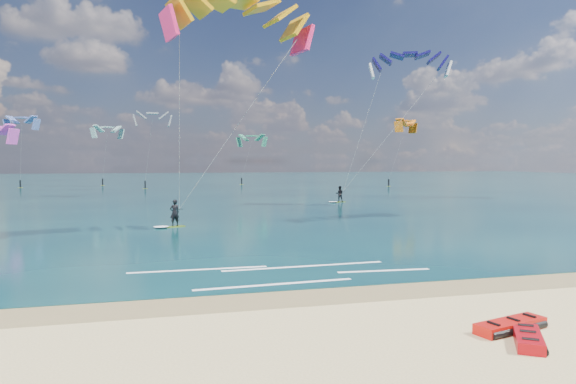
% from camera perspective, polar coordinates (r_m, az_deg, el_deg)
% --- Properties ---
extents(ground, '(320.00, 320.00, 0.00)m').
position_cam_1_polar(ground, '(55.21, -8.29, -1.73)').
color(ground, tan).
rests_on(ground, ground).
extents(wet_sand_strip, '(320.00, 2.40, 0.01)m').
position_cam_1_polar(wet_sand_strip, '(19.23, 3.51, -11.47)').
color(wet_sand_strip, olive).
rests_on(wet_sand_strip, ground).
extents(sea, '(320.00, 200.00, 0.04)m').
position_cam_1_polar(sea, '(118.93, -11.50, 1.00)').
color(sea, '#082730').
rests_on(sea, ground).
extents(packed_kite_left, '(2.76, 1.61, 0.36)m').
position_cam_1_polar(packed_kite_left, '(16.84, 23.47, -13.95)').
color(packed_kite_left, red).
rests_on(packed_kite_left, ground).
extents(packed_kite_right, '(1.95, 2.24, 0.36)m').
position_cam_1_polar(packed_kite_right, '(15.88, 25.11, -15.05)').
color(packed_kite_right, '#A9070D').
rests_on(packed_kite_right, ground).
extents(kitesurfer_main, '(13.27, 7.47, 17.61)m').
position_cam_1_polar(kitesurfer_main, '(36.86, -8.79, 10.05)').
color(kitesurfer_main, '#A4DB19').
rests_on(kitesurfer_main, sea).
extents(kitesurfer_far, '(13.82, 8.79, 18.55)m').
position_cam_1_polar(kitesurfer_far, '(60.26, 9.65, 7.69)').
color(kitesurfer_far, '#A8D520').
rests_on(kitesurfer_far, sea).
extents(shoreline_foam, '(13.33, 4.02, 0.01)m').
position_cam_1_polar(shoreline_foam, '(22.96, -0.45, -8.89)').
color(shoreline_foam, white).
rests_on(shoreline_foam, ground).
extents(distant_kites, '(89.23, 40.64, 13.94)m').
position_cam_1_polar(distant_kites, '(96.58, -16.97, 3.94)').
color(distant_kites, '#E343C0').
rests_on(distant_kites, ground).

